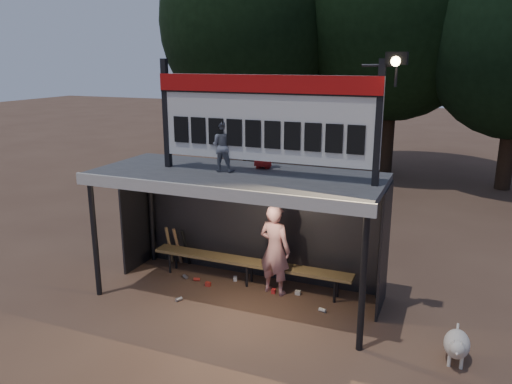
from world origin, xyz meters
TOP-DOWN VIEW (x-y plane):
  - ground at (0.00, 0.00)m, footprint 80.00×80.00m
  - player at (0.57, 0.40)m, footprint 0.70×0.53m
  - child_a at (-0.26, 0.02)m, footprint 0.47×0.38m
  - child_b at (0.29, 0.53)m, footprint 0.45×0.30m
  - dugout_shelter at (0.00, 0.24)m, footprint 5.10×2.08m
  - scoreboard_assembly at (0.56, -0.01)m, footprint 4.10×0.27m
  - bench at (0.00, 0.55)m, footprint 4.00×0.35m
  - tree_left at (-4.00, 10.00)m, footprint 6.46×6.46m
  - tree_mid at (1.00, 11.50)m, footprint 7.22×7.22m
  - dog at (3.74, -0.70)m, footprint 0.36×0.81m
  - bats at (-1.75, 0.82)m, footprint 0.47×0.32m
  - litter at (-0.12, 0.21)m, footprint 3.00×1.29m

SIDE VIEW (x-z plane):
  - ground at x=0.00m, z-range 0.00..0.00m
  - litter at x=-0.12m, z-range 0.00..0.08m
  - dog at x=3.74m, z-range 0.03..0.53m
  - bats at x=-1.75m, z-range 0.01..0.85m
  - bench at x=0.00m, z-range 0.19..0.67m
  - player at x=0.57m, z-range 0.00..1.71m
  - dugout_shelter at x=0.00m, z-range 0.69..3.01m
  - child_b at x=0.29m, z-range 2.32..3.21m
  - child_a at x=-0.26m, z-range 2.32..3.22m
  - scoreboard_assembly at x=0.56m, z-range 2.33..4.32m
  - tree_left at x=-4.00m, z-range 0.88..10.15m
  - tree_mid at x=1.00m, z-range 0.99..11.34m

